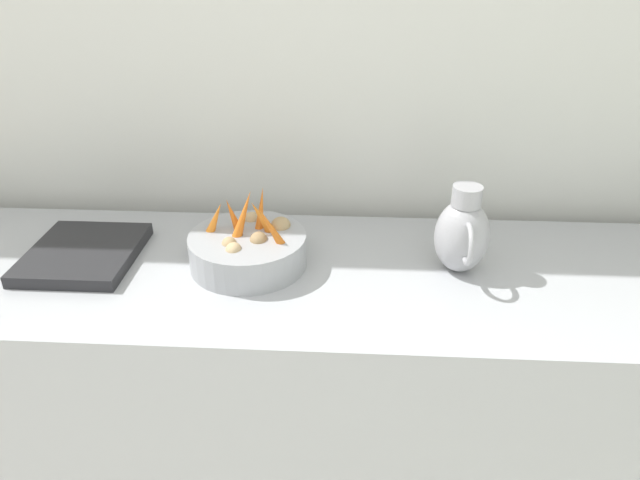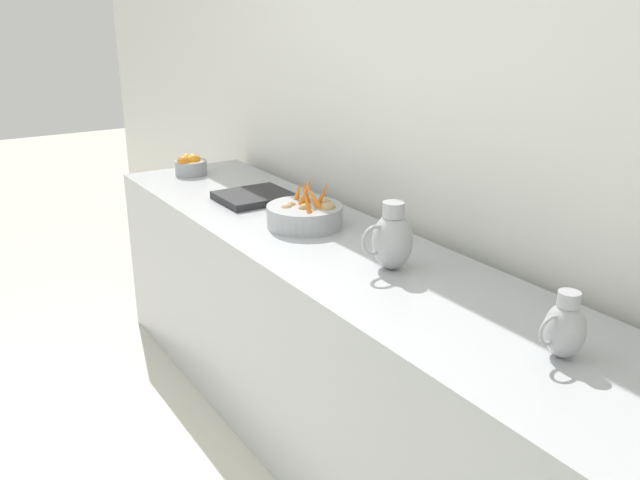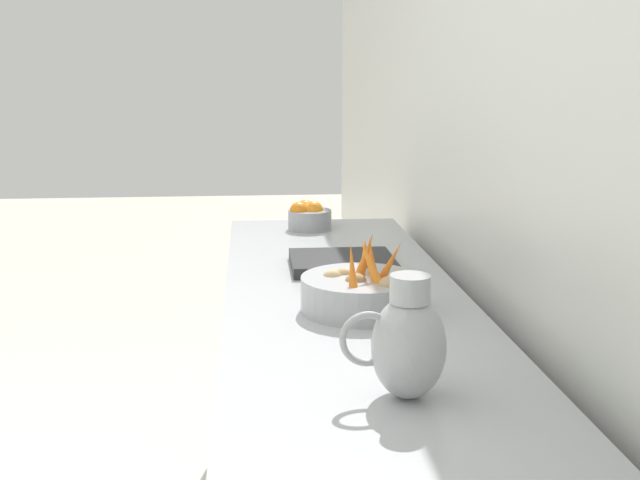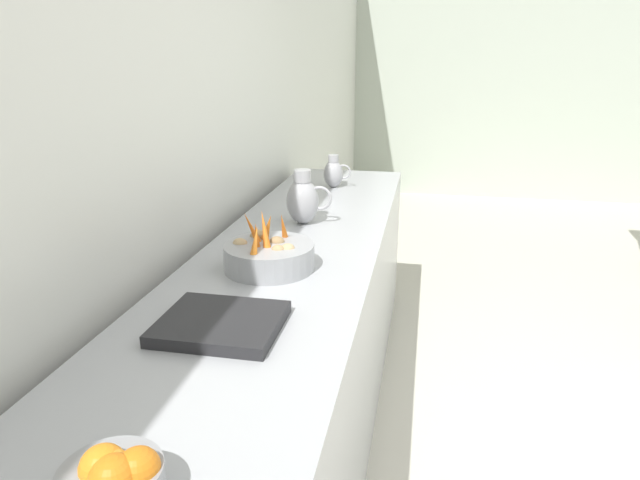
{
  "view_description": "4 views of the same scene",
  "coord_description": "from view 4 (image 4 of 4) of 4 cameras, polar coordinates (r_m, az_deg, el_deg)",
  "views": [
    {
      "loc": [
        -0.1,
        0.2,
        1.77
      ],
      "look_at": [
        -1.36,
        0.13,
        1.09
      ],
      "focal_mm": 32.48,
      "sensor_mm": 36.0,
      "label": 1
    },
    {
      "loc": [
        -0.05,
        2.32,
        1.85
      ],
      "look_at": [
        -1.29,
        0.38,
        1.04
      ],
      "focal_mm": 38.18,
      "sensor_mm": 36.0,
      "label": 2
    },
    {
      "loc": [
        -1.21,
        1.99,
        1.57
      ],
      "look_at": [
        -1.39,
        0.0,
        1.14
      ],
      "focal_mm": 44.85,
      "sensor_mm": 36.0,
      "label": 3
    },
    {
      "loc": [
        -0.96,
        -1.9,
        1.67
      ],
      "look_at": [
        -1.34,
        0.02,
        1.01
      ],
      "focal_mm": 30.78,
      "sensor_mm": 36.0,
      "label": 4
    }
  ],
  "objects": [
    {
      "name": "tile_wall_left",
      "position": [
        2.77,
        -10.1,
        14.78
      ],
      "size": [
        0.1,
        9.18,
        3.0
      ],
      "primitive_type": "cube",
      "color": "silver",
      "rests_on": "ground_plane"
    },
    {
      "name": "prep_counter",
      "position": [
        2.46,
        -2.64,
        -10.82
      ],
      "size": [
        0.71,
        3.24,
        0.92
      ],
      "primitive_type": "cube",
      "color": "#ADAFB5",
      "rests_on": "ground_plane"
    },
    {
      "name": "vegetable_colander",
      "position": [
        2.02,
        -5.34,
        -1.53
      ],
      "size": [
        0.33,
        0.33,
        0.22
      ],
      "color": "#9EA0A5",
      "rests_on": "prep_counter"
    },
    {
      "name": "metal_pitcher_tall",
      "position": [
        2.55,
        -1.77,
        4.22
      ],
      "size": [
        0.21,
        0.15,
        0.25
      ],
      "color": "#A3A3A8",
      "rests_on": "prep_counter"
    },
    {
      "name": "metal_pitcher_short",
      "position": [
        3.29,
        1.43,
        7.01
      ],
      "size": [
        0.16,
        0.11,
        0.19
      ],
      "color": "#A3A3A8",
      "rests_on": "prep_counter"
    },
    {
      "name": "counter_sink_basin",
      "position": [
        1.61,
        -10.27,
        -8.52
      ],
      "size": [
        0.34,
        0.3,
        0.04
      ],
      "primitive_type": "cube",
      "color": "#232326",
      "rests_on": "prep_counter"
    }
  ]
}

